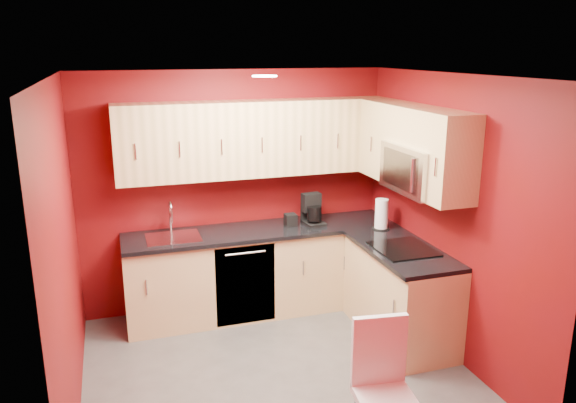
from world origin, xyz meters
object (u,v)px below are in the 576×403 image
napkin_holder (291,220)px  paper_towel (382,214)px  coffee_maker (314,210)px  microwave (419,169)px  dining_chair (386,393)px  sink (173,234)px

napkin_holder → paper_towel: size_ratio=0.40×
coffee_maker → napkin_holder: (-0.24, 0.04, -0.10)m
napkin_holder → paper_towel: 0.94m
microwave → dining_chair: bearing=-125.2°
dining_chair → napkin_holder: bearing=94.9°
napkin_holder → dining_chair: (-0.11, -2.40, -0.49)m
coffee_maker → paper_towel: coffee_maker is taller
dining_chair → coffee_maker: bearing=89.0°
microwave → coffee_maker: size_ratio=2.34×
dining_chair → paper_towel: bearing=72.0°
coffee_maker → sink: bearing=171.9°
microwave → napkin_holder: bearing=131.4°
paper_towel → dining_chair: 2.31m
coffee_maker → dining_chair: bearing=-104.8°
microwave → dining_chair: 2.08m
coffee_maker → paper_towel: 0.70m
coffee_maker → paper_towel: size_ratio=1.04×
paper_towel → dining_chair: size_ratio=0.32×
paper_towel → microwave: bearing=-87.4°
napkin_holder → paper_towel: bearing=-24.1°
sink → napkin_holder: 1.21m
microwave → paper_towel: microwave is taller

